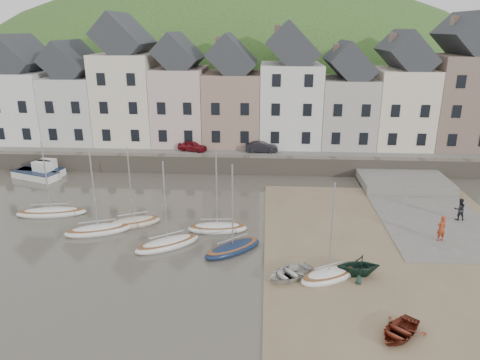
# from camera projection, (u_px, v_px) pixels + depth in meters

# --- Properties ---
(ground) EXTENTS (160.00, 160.00, 0.00)m
(ground) POSITION_uv_depth(u_px,v_px,m) (235.00, 251.00, 29.97)
(ground) COLOR #454136
(ground) RESTS_ON ground
(quay_land) EXTENTS (90.00, 30.00, 1.50)m
(quay_land) POSITION_uv_depth(u_px,v_px,m) (252.00, 133.00, 59.95)
(quay_land) COLOR #315321
(quay_land) RESTS_ON ground
(quay_street) EXTENTS (70.00, 7.00, 0.10)m
(quay_street) POSITION_uv_depth(u_px,v_px,m) (248.00, 150.00, 48.83)
(quay_street) COLOR slate
(quay_street) RESTS_ON quay_land
(seawall) EXTENTS (70.00, 1.20, 1.80)m
(seawall) POSITION_uv_depth(u_px,v_px,m) (247.00, 165.00, 45.73)
(seawall) COLOR slate
(seawall) RESTS_ON ground
(beach) EXTENTS (18.00, 26.00, 0.06)m
(beach) POSITION_uv_depth(u_px,v_px,m) (401.00, 255.00, 29.32)
(beach) COLOR #7B674B
(beach) RESTS_ON ground
(slipway) EXTENTS (8.00, 18.00, 0.12)m
(slipway) POSITION_uv_depth(u_px,v_px,m) (423.00, 210.00, 36.64)
(slipway) COLOR slate
(slipway) RESTS_ON ground
(hillside) EXTENTS (134.40, 84.00, 84.00)m
(hillside) POSITION_uv_depth(u_px,v_px,m) (232.00, 191.00, 92.74)
(hillside) COLOR #315321
(hillside) RESTS_ON ground
(townhouse_terrace) EXTENTS (61.05, 8.00, 13.93)m
(townhouse_terrace) POSITION_uv_depth(u_px,v_px,m) (265.00, 92.00, 50.16)
(townhouse_terrace) COLOR silver
(townhouse_terrace) RESTS_ON quay_land
(sailboat_0) EXTENTS (5.64, 2.42, 6.32)m
(sailboat_0) POSITION_uv_depth(u_px,v_px,m) (51.00, 212.00, 35.62)
(sailboat_0) COLOR white
(sailboat_0) RESTS_ON ground
(sailboat_1) EXTENTS (4.95, 3.09, 6.32)m
(sailboat_1) POSITION_uv_depth(u_px,v_px,m) (98.00, 230.00, 32.50)
(sailboat_1) COLOR white
(sailboat_1) RESTS_ON ground
(sailboat_2) EXTENTS (4.35, 3.11, 6.32)m
(sailboat_2) POSITION_uv_depth(u_px,v_px,m) (133.00, 222.00, 33.78)
(sailboat_2) COLOR beige
(sailboat_2) RESTS_ON ground
(sailboat_3) EXTENTS (4.68, 3.87, 6.32)m
(sailboat_3) POSITION_uv_depth(u_px,v_px,m) (167.00, 243.00, 30.44)
(sailboat_3) COLOR white
(sailboat_3) RESTS_ON ground
(sailboat_4) EXTENTS (4.51, 1.91, 6.32)m
(sailboat_4) POSITION_uv_depth(u_px,v_px,m) (217.00, 228.00, 32.83)
(sailboat_4) COLOR white
(sailboat_4) RESTS_ON ground
(sailboat_5) EXTENTS (4.33, 4.02, 6.32)m
(sailboat_5) POSITION_uv_depth(u_px,v_px,m) (233.00, 248.00, 29.80)
(sailboat_5) COLOR #14213F
(sailboat_5) RESTS_ON ground
(sailboat_6) EXTENTS (4.08, 3.19, 6.32)m
(sailboat_6) POSITION_uv_depth(u_px,v_px,m) (328.00, 275.00, 26.53)
(sailboat_6) COLOR white
(sailboat_6) RESTS_ON ground
(motorboat_0) EXTENTS (5.19, 3.33, 1.70)m
(motorboat_0) POSITION_uv_depth(u_px,v_px,m) (37.00, 173.00, 44.19)
(motorboat_0) COLOR white
(motorboat_0) RESTS_ON ground
(motorboat_2) EXTENTS (4.62, 2.30, 1.70)m
(motorboat_2) POSITION_uv_depth(u_px,v_px,m) (43.00, 170.00, 45.00)
(motorboat_2) COLOR white
(motorboat_2) RESTS_ON ground
(rowboat_white) EXTENTS (3.77, 3.59, 0.64)m
(rowboat_white) POSITION_uv_depth(u_px,v_px,m) (289.00, 273.00, 26.54)
(rowboat_white) COLOR silver
(rowboat_white) RESTS_ON beach
(rowboat_green) EXTENTS (2.76, 2.44, 1.36)m
(rowboat_green) POSITION_uv_depth(u_px,v_px,m) (358.00, 265.00, 26.69)
(rowboat_green) COLOR #153125
(rowboat_green) RESTS_ON beach
(rowboat_red) EXTENTS (3.35, 3.41, 0.58)m
(rowboat_red) POSITION_uv_depth(u_px,v_px,m) (399.00, 331.00, 21.52)
(rowboat_red) COLOR maroon
(rowboat_red) RESTS_ON beach
(person_red) EXTENTS (0.79, 0.65, 1.86)m
(person_red) POSITION_uv_depth(u_px,v_px,m) (441.00, 228.00, 30.87)
(person_red) COLOR #9D371C
(person_red) RESTS_ON slipway
(person_dark) EXTENTS (0.90, 0.73, 1.75)m
(person_dark) POSITION_uv_depth(u_px,v_px,m) (460.00, 209.00, 34.30)
(person_dark) COLOR #232328
(person_dark) RESTS_ON slipway
(car_left) EXTENTS (3.42, 2.18, 1.09)m
(car_left) POSITION_uv_depth(u_px,v_px,m) (192.00, 146.00, 48.03)
(car_left) COLOR maroon
(car_left) RESTS_ON quay_street
(car_right) EXTENTS (3.47, 1.27, 1.14)m
(car_right) POSITION_uv_depth(u_px,v_px,m) (262.00, 147.00, 47.60)
(car_right) COLOR black
(car_right) RESTS_ON quay_street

